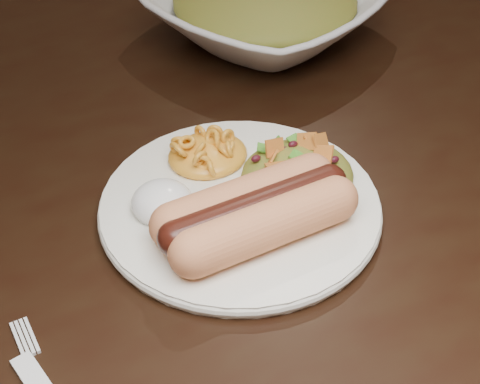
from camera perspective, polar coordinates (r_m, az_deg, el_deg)
table at (r=0.72m, az=-9.45°, el=-6.06°), size 1.60×0.90×0.75m
plate at (r=0.63m, az=-0.00°, el=-1.12°), size 0.29×0.29×0.01m
hotdog at (r=0.59m, az=1.23°, el=-1.51°), size 0.14×0.07×0.04m
mac_and_cheese at (r=0.66m, az=-2.54°, el=3.57°), size 0.08×0.08×0.03m
sour_cream at (r=0.61m, az=-6.09°, el=-0.26°), size 0.06×0.06×0.03m
taco_salad at (r=0.64m, az=4.51°, el=1.98°), size 0.10×0.10×0.04m
serving_bowl at (r=0.88m, az=1.94°, el=13.82°), size 0.33×0.33×0.06m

